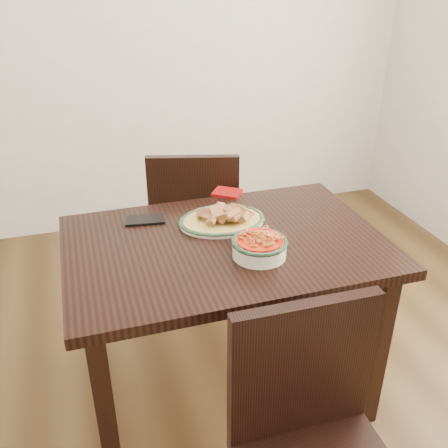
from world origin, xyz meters
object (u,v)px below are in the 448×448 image
object	(u,v)px
chair_near	(314,443)
noodle_bowl	(259,245)
dining_table	(226,265)
chair_far	(195,223)
smartphone	(145,220)
fish_plate	(222,213)

from	to	relation	value
chair_near	noodle_bowl	bearing A→B (deg)	85.90
dining_table	chair_far	xyz separation A→B (m)	(0.04, 0.64, -0.15)
chair_near	smartphone	distance (m)	1.03
smartphone	dining_table	bearing A→B (deg)	-35.37
dining_table	fish_plate	xyz separation A→B (m)	(0.03, 0.14, 0.15)
chair_near	noodle_bowl	world-z (taller)	chair_near
chair_far	noodle_bowl	distance (m)	0.83
noodle_bowl	smartphone	xyz separation A→B (m)	(-0.34, 0.38, -0.04)
chair_far	fish_plate	bearing A→B (deg)	103.92
chair_far	smartphone	bearing A→B (deg)	68.34
fish_plate	smartphone	distance (m)	0.31
dining_table	smartphone	distance (m)	0.37
fish_plate	noodle_bowl	distance (m)	0.28
dining_table	chair_far	world-z (taller)	chair_far
chair_near	smartphone	world-z (taller)	chair_near
chair_near	noodle_bowl	xyz separation A→B (m)	(0.05, 0.58, 0.29)
dining_table	noodle_bowl	size ratio (longest dim) A/B	5.88
chair_far	fish_plate	distance (m)	0.58
dining_table	chair_near	distance (m)	0.72
chair_far	smartphone	xyz separation A→B (m)	(-0.30, -0.39, 0.26)
fish_plate	noodle_bowl	bearing A→B (deg)	-79.34
fish_plate	smartphone	bearing A→B (deg)	159.20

